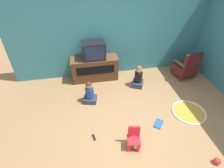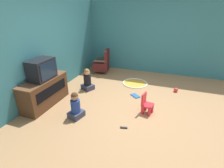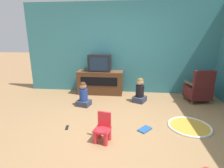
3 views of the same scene
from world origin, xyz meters
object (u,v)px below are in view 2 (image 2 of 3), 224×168
Objects in this scene: black_armchair at (102,64)px; yellow_kid_chair at (147,105)px; book at (135,96)px; child_watching_left at (87,80)px; child_watching_center at (76,107)px; television at (42,70)px; remote_control at (124,128)px; tv_cabinet at (45,91)px; toy_ball at (176,90)px.

yellow_kid_chair is at bearing 32.78° from black_armchair.
yellow_kid_chair reaches higher than book.
child_watching_left is 1.46m from child_watching_center.
yellow_kid_chair is (0.47, -2.44, -0.74)m from television.
child_watching_center reaches higher than book.
remote_control is at bearing 168.46° from yellow_kid_chair.
child_watching_left is at bearing -27.00° from tv_cabinet.
child_watching_center is 1.78m from book.
television is 1.03× the size of child_watching_center.
child_watching_left reaches higher than child_watching_center.
book is (-1.49, -1.61, -0.33)m from black_armchair.
child_watching_center is 1.15m from remote_control.
remote_control is at bearing -97.36° from television.
black_armchair is 1.42× the size of child_watching_center.
yellow_kid_chair is 1.62m from child_watching_center.
yellow_kid_chair reaches higher than remote_control.
television is at bearing 121.22° from toy_ball.
tv_cabinet is 8.64× the size of remote_control.
remote_control is (-0.27, -2.11, -0.93)m from television.
child_watching_center is at bearing 93.60° from book.
remote_control is (-2.95, -1.70, -0.33)m from black_armchair.
television is 1.22m from child_watching_center.
yellow_kid_chair is at bearing -79.24° from tv_cabinet.
black_armchair is at bearing -71.99° from remote_control.
black_armchair is 3.00m from yellow_kid_chair.
toy_ball is (2.11, -2.08, -0.20)m from child_watching_center.
black_armchair is (2.67, -0.41, -0.59)m from television.
remote_control is (-0.03, -1.12, -0.26)m from child_watching_center.
child_watching_center is 3.95× the size of remote_control.
black_armchair is 2.86× the size of book.
television is at bearing 69.80° from book.
book is at bearing -59.65° from television.
book is 1.46m from remote_control.
television is 2.08× the size of book.
child_watching_left is 4.17× the size of remote_control.
black_armchair is 7.02× the size of toy_ball.
tv_cabinet reaches higher than child_watching_left.
yellow_kid_chair is 3.10× the size of remote_control.
book is at bearing 42.56° from yellow_kid_chair.
tv_cabinet is 0.58m from television.
tv_cabinet is at bearing 69.55° from book.
book is at bearing -152.21° from child_watching_left.
television is 2.60m from yellow_kid_chair.
child_watching_left is (0.68, 1.88, 0.09)m from yellow_kid_chair.
black_armchair is 2.98m from child_watching_center.
tv_cabinet reaches higher than toy_ball.
toy_ball is at bearing -58.95° from tv_cabinet.
yellow_kid_chair is at bearing -49.97° from child_watching_center.
black_armchair reaches higher than tv_cabinet.
black_armchair reaches higher than child_watching_left.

